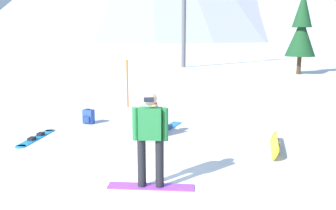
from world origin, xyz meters
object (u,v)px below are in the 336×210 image
at_px(snowboarder_foreground, 150,138).
at_px(loose_snowboard_near_left, 275,144).
at_px(trail_marker_pole, 127,84).
at_px(loose_snowboard_far_spare, 36,137).
at_px(backpack_blue, 88,117).
at_px(pine_tree_twin, 302,29).
at_px(snowboarder_midground, 157,122).

xyz_separation_m(snowboarder_foreground, loose_snowboard_near_left, (1.94, 2.96, -0.78)).
distance_m(snowboarder_foreground, trail_marker_pole, 7.31).
bearing_deg(snowboarder_foreground, loose_snowboard_far_spare, 156.59).
bearing_deg(trail_marker_pole, backpack_blue, -89.66).
bearing_deg(loose_snowboard_far_spare, loose_snowboard_near_left, 11.28).
bearing_deg(loose_snowboard_near_left, loose_snowboard_far_spare, -168.72).
relative_size(snowboarder_foreground, trail_marker_pole, 0.97).
bearing_deg(pine_tree_twin, snowboarder_midground, -101.37).
xyz_separation_m(backpack_blue, trail_marker_pole, (-0.02, 2.72, 0.68)).
height_order(snowboarder_midground, loose_snowboard_near_left, snowboarder_midground).
distance_m(snowboarder_midground, loose_snowboard_near_left, 3.17).
relative_size(snowboarder_foreground, loose_snowboard_near_left, 0.98).
bearing_deg(snowboarder_foreground, trail_marker_pole, 120.03).
bearing_deg(loose_snowboard_near_left, pine_tree_twin, 88.74).
bearing_deg(trail_marker_pole, loose_snowboard_far_spare, -95.00).
distance_m(snowboarder_foreground, loose_snowboard_far_spare, 4.52).
height_order(loose_snowboard_near_left, backpack_blue, backpack_blue).
bearing_deg(loose_snowboard_far_spare, snowboarder_midground, 27.37).
xyz_separation_m(snowboarder_foreground, pine_tree_twin, (2.34, 20.88, 2.16)).
height_order(backpack_blue, pine_tree_twin, pine_tree_twin).
bearing_deg(trail_marker_pole, pine_tree_twin, 67.59).
relative_size(snowboarder_midground, loose_snowboard_near_left, 1.02).
bearing_deg(snowboarder_midground, backpack_blue, 171.14).
bearing_deg(snowboarder_midground, snowboarder_foreground, -69.46).
distance_m(loose_snowboard_near_left, trail_marker_pole, 6.58).
bearing_deg(snowboarder_midground, pine_tree_twin, 78.63).
distance_m(backpack_blue, trail_marker_pole, 2.80).
bearing_deg(pine_tree_twin, backpack_blue, -109.11).
distance_m(loose_snowboard_near_left, backpack_blue, 5.63).
height_order(snowboarder_foreground, snowboarder_midground, snowboarder_foreground).
height_order(loose_snowboard_near_left, pine_tree_twin, pine_tree_twin).
bearing_deg(backpack_blue, snowboarder_midground, -8.86).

